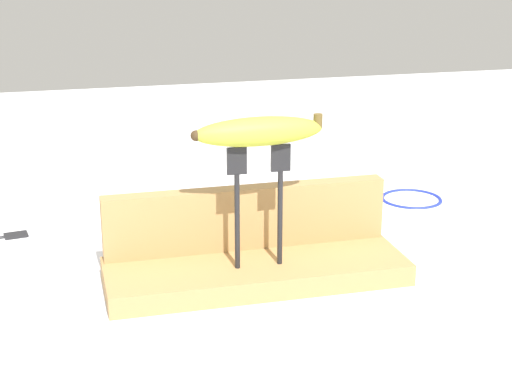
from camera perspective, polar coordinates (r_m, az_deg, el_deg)
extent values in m
plane|color=silver|center=(1.11, 0.00, -6.35)|extent=(3.00, 3.00, 0.00)
cube|color=#A87F4C|center=(1.11, 0.00, -5.65)|extent=(0.41, 0.14, 0.03)
cube|color=#A87F4C|center=(1.14, -0.70, -1.80)|extent=(0.40, 0.03, 0.09)
cylinder|color=black|center=(1.06, -1.34, -2.13)|extent=(0.01, 0.01, 0.13)
cube|color=black|center=(1.03, -1.38, 2.23)|extent=(0.03, 0.00, 0.04)
cylinder|color=black|center=(1.07, 1.72, -1.86)|extent=(0.01, 0.01, 0.13)
cube|color=black|center=(1.05, 1.76, 2.44)|extent=(0.03, 0.00, 0.04)
ellipsoid|color=#B2C138|center=(1.03, 0.20, 4.32)|extent=(0.17, 0.05, 0.04)
cylinder|color=brown|center=(1.05, 4.42, 5.07)|extent=(0.01, 0.01, 0.02)
sphere|color=#3F2D19|center=(1.01, -4.28, 4.01)|extent=(0.01, 0.01, 0.01)
cube|color=black|center=(1.33, -16.68, -2.88)|extent=(0.04, 0.03, 0.01)
torus|color=#1E2DA5|center=(1.47, 10.97, -0.39)|extent=(0.11, 0.11, 0.01)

